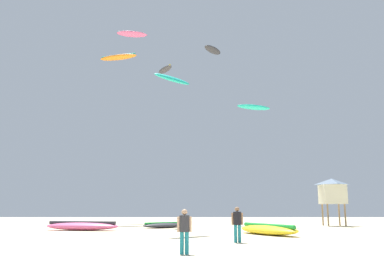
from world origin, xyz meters
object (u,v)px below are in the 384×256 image
kite_aloft_7 (214,50)px  person_midground (239,222)px  person_foreground (186,228)px  kite_grounded_mid (84,226)px  kite_aloft_5 (174,79)px  kite_aloft_6 (255,107)px  lifeguard_tower (334,191)px  kite_aloft_4 (120,57)px  kite_aloft_8 (167,70)px  kite_aloft_3 (134,34)px  kite_grounded_near (166,225)px  kite_grounded_far (270,229)px

kite_aloft_7 → person_midground: bearing=-90.5°
person_foreground → kite_grounded_mid: 17.03m
person_midground → kite_aloft_5: 12.57m
kite_aloft_6 → lifeguard_tower: bearing=2.1°
lifeguard_tower → kite_aloft_4: size_ratio=0.90×
kite_aloft_5 → kite_aloft_4: bearing=112.4°
kite_grounded_mid → kite_aloft_6: kite_aloft_6 is taller
kite_aloft_8 → kite_aloft_3: bearing=111.7°
person_foreground → kite_grounded_near: person_foreground is taller
kite_grounded_mid → kite_aloft_7: (10.08, 13.69, 18.48)m
kite_aloft_8 → kite_aloft_7: bearing=55.8°
person_midground → kite_grounded_far: size_ratio=0.30×
kite_aloft_3 → kite_aloft_6: 21.97m
lifeguard_tower → kite_aloft_7: (-10.25, 6.22, 15.74)m
kite_grounded_far → kite_aloft_6: 15.84m
kite_grounded_far → kite_aloft_7: 26.16m
kite_aloft_4 → kite_aloft_5: (6.88, -16.72, -7.80)m
person_midground → kite_grounded_mid: (-9.89, 10.37, -0.64)m
lifeguard_tower → kite_aloft_3: bearing=149.3°
person_foreground → lifeguard_tower: lifeguard_tower is taller
kite_grounded_far → kite_aloft_3: (-12.13, 24.13, 22.87)m
kite_aloft_4 → person_midground: bearing=-67.0°
person_midground → kite_aloft_4: 31.56m
kite_grounded_far → lifeguard_tower: lifeguard_tower is taller
kite_grounded_near → kite_aloft_7: kite_aloft_7 is taller
kite_aloft_4 → kite_grounded_mid: bearing=-88.1°
kite_aloft_5 → kite_aloft_6: (7.06, 9.90, 0.40)m
kite_grounded_mid → person_midground: bearing=-46.4°
person_foreground → kite_aloft_8: 25.68m
kite_grounded_near → kite_grounded_mid: kite_grounded_mid is taller
kite_aloft_3 → kite_aloft_8: 16.50m
person_midground → lifeguard_tower: lifeguard_tower is taller
person_midground → kite_aloft_8: kite_aloft_8 is taller
kite_grounded_mid → kite_aloft_5: 12.16m
lifeguard_tower → kite_aloft_8: 18.70m
person_foreground → kite_grounded_mid: size_ratio=0.28×
kite_grounded_far → kite_aloft_3: bearing=116.7°
kite_grounded_far → kite_aloft_3: size_ratio=1.40×
kite_aloft_6 → kite_aloft_7: bearing=117.7°
kite_grounded_far → kite_aloft_8: (-7.03, 11.32, 13.81)m
kite_grounded_far → kite_aloft_6: size_ratio=1.54×
kite_aloft_7 → kite_grounded_far: bearing=-83.1°
kite_grounded_mid → kite_aloft_6: 18.48m
lifeguard_tower → kite_grounded_mid: bearing=-159.8°
kite_aloft_3 → kite_aloft_5: 26.36m
kite_aloft_3 → person_foreground: bearing=-78.1°
kite_aloft_3 → kite_grounded_mid: bearing=-90.5°
person_midground → kite_aloft_4: bearing=26.2°
kite_aloft_3 → kite_aloft_6: (13.31, -12.22, -12.50)m
lifeguard_tower → kite_aloft_7: 19.79m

